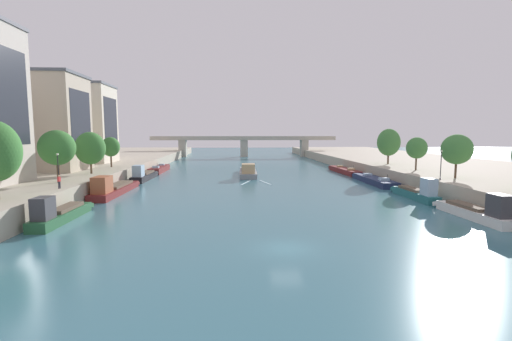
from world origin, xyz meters
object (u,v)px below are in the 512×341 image
Objects in this scene: moored_boat_right_downstream at (477,211)px; moored_boat_left_near at (60,213)px; moored_boat_right_midway at (374,180)px; tree_left_end_of_row at (57,148)px; moored_boat_left_midway at (159,169)px; lamppost_right_bank at (441,163)px; barge_midriver at (248,171)px; tree_right_distant at (389,142)px; moored_boat_left_gap_after at (113,188)px; bridge_far at (244,143)px; person_on_quay at (59,181)px; moored_boat_right_end at (417,192)px; tree_left_second at (90,148)px; moored_boat_left_end at (144,175)px; tree_left_nearest at (111,147)px; tree_right_far at (457,149)px; tree_right_third at (417,148)px; moored_boat_right_gap_after at (344,170)px; lamppost_left_bank at (58,168)px.

moored_boat_left_near is at bearing 177.68° from moored_boat_right_downstream.
tree_left_end_of_row is (-49.11, -14.67, 6.68)m from moored_boat_right_midway.
lamppost_right_bank reaches higher than moored_boat_left_midway.
tree_right_distant is at bearing -6.66° from barge_midriver.
moored_boat_left_gap_after is 1.42× the size of moored_boat_right_downstream.
bridge_far is 99.01m from person_on_quay.
moored_boat_right_end is 1.61× the size of tree_left_second.
tree_left_second is at bearing -116.59° from moored_boat_left_end.
tree_left_nearest reaches higher than person_on_quay.
moored_boat_left_gap_after is 9.42m from tree_left_second.
tree_right_far is 1.10× the size of tree_right_third.
moored_boat_right_end is at bearing -13.66° from tree_left_second.
tree_left_end_of_row is at bearing -167.54° from tree_right_third.
tree_right_far is at bearing -77.45° from moored_boat_right_gap_after.
bridge_far reaches higher than moored_boat_left_end.
tree_left_nearest is at bearing 94.67° from lamppost_left_bank.
moored_boat_right_downstream is 16.73m from tree_right_far.
tree_left_nearest is 0.08× the size of bridge_far.
moored_boat_right_end reaches higher than moored_boat_left_midway.
person_on_quay is (-53.70, -30.40, -3.70)m from tree_right_distant.
moored_boat_right_downstream is 61.00m from tree_left_nearest.
moored_boat_right_end is 2.66× the size of lamppost_left_bank.
moored_boat_right_end is 1.86× the size of tree_right_third.
barge_midriver is 2.69× the size of tree_right_far.
tree_right_third is 0.78× the size of tree_right_distant.
bridge_far is (21.73, 68.76, 4.26)m from moored_boat_left_end.
tree_right_distant is at bearing 3.10° from tree_left_nearest.
tree_right_third is 13.25m from lamppost_right_bank.
tree_right_distant is at bearing 55.25° from moored_boat_right_midway.
lamppost_right_bank is at bearing -47.97° from barge_midriver.
moored_boat_left_near is 2.73× the size of lamppost_left_bank.
moored_boat_right_downstream is at bearing -89.76° from moored_boat_right_gap_after.
moored_boat_left_near reaches higher than barge_midriver.
moored_boat_right_downstream is at bearing -11.60° from lamppost_left_bank.
lamppost_right_bank reaches higher than moored_boat_left_end.
tree_left_nearest is 57.02m from tree_right_third.
lamppost_right_bank is (46.90, -37.24, 4.23)m from moored_boat_left_midway.
lamppost_left_bank is at bearing -177.54° from moored_boat_right_end.
moored_boat_right_end reaches higher than moored_boat_right_downstream.
moored_boat_right_end is at bearing -76.96° from bridge_far.
barge_midriver is 2.56× the size of tree_left_second.
tree_left_end_of_row is 1.70× the size of lamppost_left_bank.
moored_boat_right_downstream is (43.80, -18.29, -0.01)m from moored_boat_left_gap_after.
moored_boat_left_midway is at bearing 67.49° from tree_left_nearest.
moored_boat_left_near is 1.74× the size of tree_right_far.
tree_right_third is 12.74m from tree_right_distant.
tree_left_end_of_row is at bearing -90.94° from tree_left_second.
lamppost_left_bank is at bearing 115.00° from moored_boat_left_near.
tree_left_nearest reaches higher than moored_boat_right_gap_after.
moored_boat_left_end is 1.72× the size of tree_right_distant.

